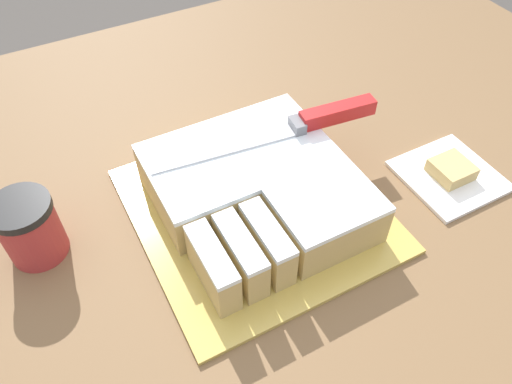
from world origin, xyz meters
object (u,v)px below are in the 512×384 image
(cake, at_px, (257,189))
(coffee_cup, at_px, (30,229))
(knife, at_px, (311,121))
(brownie, at_px, (452,169))
(cake_board, at_px, (256,209))

(cake, bearing_deg, coffee_cup, 166.42)
(knife, xyz_separation_m, coffee_cup, (-0.38, 0.02, -0.03))
(knife, height_order, brownie, knife)
(cake_board, height_order, cake, cake)
(knife, distance_m, brownie, 0.21)
(cake, bearing_deg, cake_board, -132.83)
(brownie, bearing_deg, cake_board, 164.78)
(cake, distance_m, knife, 0.12)
(coffee_cup, bearing_deg, cake, -13.58)
(cake_board, height_order, coffee_cup, coffee_cup)
(cake_board, height_order, brownie, brownie)
(cake, distance_m, brownie, 0.28)
(cake_board, xyz_separation_m, knife, (0.11, 0.05, 0.08))
(cake, relative_size, knife, 0.78)
(cake, height_order, coffee_cup, coffee_cup)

